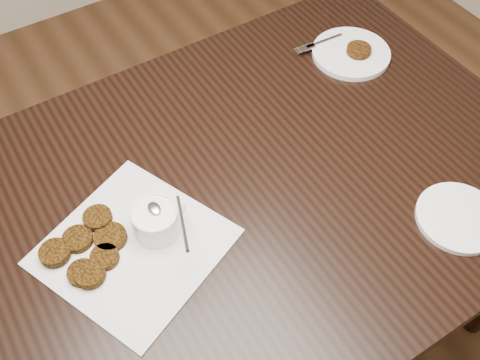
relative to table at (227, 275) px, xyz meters
name	(u,v)px	position (x,y,z in m)	size (l,w,h in m)	color
floor	(231,359)	(-0.05, -0.09, -0.38)	(4.00, 4.00, 0.00)	brown
table	(227,275)	(0.00, 0.00, 0.00)	(1.54, 0.99, 0.75)	black
napkin	(134,247)	(-0.22, -0.02, 0.38)	(0.33, 0.33, 0.00)	silver
sauce_ramekin	(154,212)	(-0.16, 0.00, 0.45)	(0.13, 0.13, 0.13)	white
patty_cluster	(93,251)	(-0.30, 0.01, 0.39)	(0.22, 0.22, 0.02)	#5F380C
plate_with_patty	(351,51)	(0.54, 0.22, 0.39)	(0.21, 0.21, 0.03)	white
plate_empty	(459,218)	(0.39, -0.32, 0.38)	(0.18, 0.18, 0.01)	white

